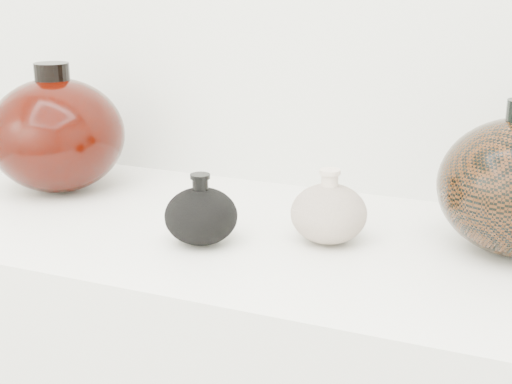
% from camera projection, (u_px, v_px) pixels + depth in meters
% --- Properties ---
extents(black_gourd_vase, '(0.12, 0.12, 0.10)m').
position_uv_depth(black_gourd_vase, '(201.00, 215.00, 1.02)').
color(black_gourd_vase, black).
rests_on(black_gourd_vase, display_counter).
extents(cream_gourd_vase, '(0.14, 0.14, 0.11)m').
position_uv_depth(cream_gourd_vase, '(329.00, 213.00, 1.03)').
color(cream_gourd_vase, '#BCB494').
rests_on(cream_gourd_vase, display_counter).
extents(left_round_pot, '(0.24, 0.24, 0.23)m').
position_uv_depth(left_round_pot, '(57.00, 134.00, 1.25)').
color(left_round_pot, black).
rests_on(left_round_pot, display_counter).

